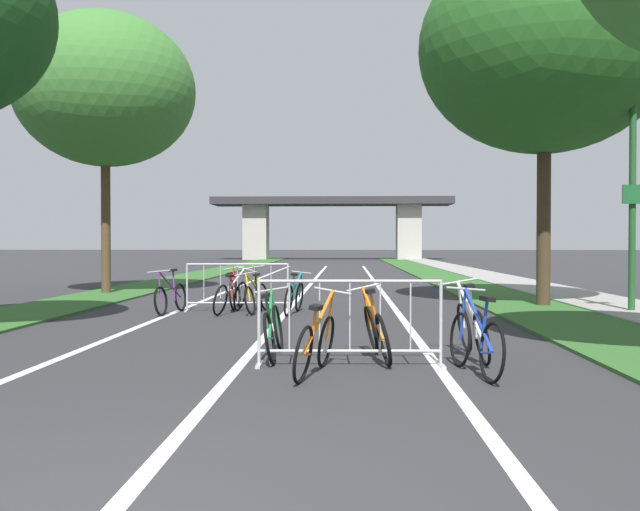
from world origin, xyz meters
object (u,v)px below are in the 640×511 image
Objects in this scene: bicycle_teal_6 at (294,297)px; bicycle_silver_8 at (231,296)px; lamppost_with_sign at (633,176)px; bicycle_blue_5 at (476,341)px; bicycle_orange_0 at (376,331)px; bicycle_yellow_7 at (257,296)px; bicycle_green_1 at (273,330)px; tree_left_pine_near at (105,91)px; bicycle_orange_10 at (316,343)px; tree_right_oak_mid at (545,47)px; bicycle_purple_2 at (171,297)px; crowd_barrier_second at (237,287)px; bicycle_black_4 at (258,293)px; crowd_barrier_nearest at (350,323)px; bicycle_red_3 at (235,294)px; bicycle_white_9 at (472,329)px.

bicycle_teal_6 is 1.35m from bicycle_silver_8.
bicycle_blue_5 is at bearing -123.88° from lamppost_with_sign.
bicycle_orange_0 is 1.02× the size of bicycle_yellow_7.
bicycle_yellow_7 reaches higher than bicycle_green_1.
tree_left_pine_near is 4.80× the size of bicycle_green_1.
bicycle_teal_6 is 6.62m from bicycle_orange_10.
tree_right_oak_mid is at bearing 26.23° from bicycle_teal_6.
bicycle_green_1 is 0.99× the size of bicycle_silver_8.
bicycle_orange_0 is (-5.64, -5.86, -2.54)m from lamppost_with_sign.
bicycle_orange_10 is at bearing -75.15° from bicycle_teal_6.
bicycle_blue_5 is (-3.15, -8.31, -5.68)m from tree_right_oak_mid.
bicycle_purple_2 is 7.40m from bicycle_orange_10.
bicycle_purple_2 is (-8.33, -1.83, -5.71)m from tree_right_oak_mid.
lamppost_with_sign is at bearing -46.95° from tree_right_oak_mid.
crowd_barrier_second is 0.58m from bicycle_black_4.
bicycle_orange_10 is at bearing -132.68° from lamppost_with_sign.
tree_left_pine_near is at bearing -50.44° from bicycle_purple_2.
crowd_barrier_nearest reaches higher than bicycle_yellow_7.
crowd_barrier_second is 1.44× the size of bicycle_red_3.
crowd_barrier_nearest is at bearing -54.54° from bicycle_silver_8.
bicycle_black_4 is (1.74, 0.97, 0.02)m from bicycle_purple_2.
tree_left_pine_near reaches higher than bicycle_green_1.
bicycle_purple_2 is at bearing -167.59° from tree_right_oak_mid.
tree_left_pine_near reaches higher than bicycle_red_3.
bicycle_white_9 is at bearing -40.38° from bicycle_silver_8.
bicycle_orange_10 is (2.05, -7.16, -0.15)m from crowd_barrier_second.
bicycle_purple_2 is (-3.76, 5.97, -0.16)m from crowd_barrier_nearest.
bicycle_purple_2 is at bearing 129.57° from bicycle_orange_10.
bicycle_blue_5 reaches higher than bicycle_orange_0.
bicycle_orange_0 is 5.72m from bicycle_teal_6.
bicycle_orange_10 is (2.19, -7.63, 0.01)m from bicycle_red_3.
bicycle_black_4 is 7.33m from bicycle_white_9.
crowd_barrier_nearest is 6.07m from bicycle_teal_6.
lamppost_with_sign is at bearing 39.81° from bicycle_orange_0.
bicycle_silver_8 is 6.95m from bicycle_orange_10.
tree_right_oak_mid reaches higher than crowd_barrier_nearest.
bicycle_orange_0 is at bearing 51.91° from crowd_barrier_nearest.
bicycle_red_3 reaches higher than bicycle_teal_6.
bicycle_red_3 is at bearing 106.80° from crowd_barrier_second.
crowd_barrier_second is 0.56m from bicycle_silver_8.
crowd_barrier_second reaches higher than bicycle_orange_10.
crowd_barrier_second is at bearing -45.73° from tree_left_pine_near.
bicycle_blue_5 is at bearing -61.38° from crowd_barrier_second.
bicycle_black_4 reaches higher than bicycle_teal_6.
tree_right_oak_mid is 8.75m from bicycle_black_4.
lamppost_with_sign reaches higher than bicycle_green_1.
bicycle_red_3 is (-2.91, 6.58, -0.02)m from bicycle_orange_0.
tree_right_oak_mid is at bearing 53.88° from bicycle_orange_0.
bicycle_white_9 is at bearing 19.30° from crowd_barrier_nearest.
crowd_barrier_nearest is at bearing -134.35° from bicycle_orange_0.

